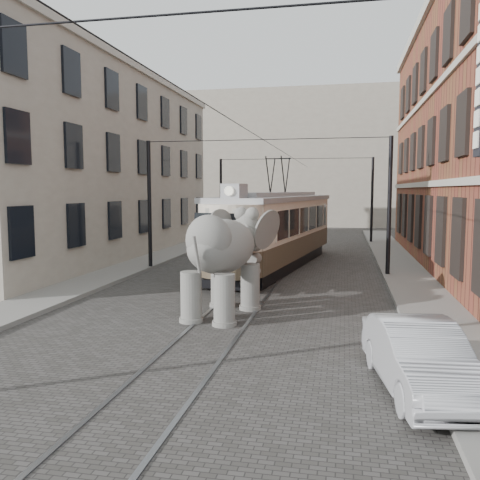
# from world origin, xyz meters

# --- Properties ---
(ground) EXTENTS (120.00, 120.00, 0.00)m
(ground) POSITION_xyz_m (0.00, 0.00, 0.00)
(ground) COLOR #403D3B
(tram_rails) EXTENTS (1.54, 80.00, 0.02)m
(tram_rails) POSITION_xyz_m (0.00, 0.00, 0.01)
(tram_rails) COLOR slate
(tram_rails) RESTS_ON ground
(sidewalk_right) EXTENTS (2.00, 60.00, 0.15)m
(sidewalk_right) POSITION_xyz_m (6.00, 0.00, 0.07)
(sidewalk_right) COLOR slate
(sidewalk_right) RESTS_ON ground
(sidewalk_left) EXTENTS (2.00, 60.00, 0.15)m
(sidewalk_left) POSITION_xyz_m (-6.50, 0.00, 0.07)
(sidewalk_left) COLOR slate
(sidewalk_left) RESTS_ON ground
(stucco_building) EXTENTS (7.00, 24.00, 10.00)m
(stucco_building) POSITION_xyz_m (-11.00, 10.00, 5.00)
(stucco_building) COLOR gray
(stucco_building) RESTS_ON ground
(distant_block) EXTENTS (28.00, 10.00, 14.00)m
(distant_block) POSITION_xyz_m (0.00, 40.00, 7.00)
(distant_block) COLOR gray
(distant_block) RESTS_ON ground
(catenary) EXTENTS (11.00, 30.20, 6.00)m
(catenary) POSITION_xyz_m (-0.20, 5.00, 3.00)
(catenary) COLOR black
(catenary) RESTS_ON ground
(tram) EXTENTS (4.66, 13.59, 5.29)m
(tram) POSITION_xyz_m (0.17, 7.95, 2.64)
(tram) COLOR beige
(tram) RESTS_ON ground
(elephant) EXTENTS (3.76, 5.66, 3.21)m
(elephant) POSITION_xyz_m (-0.19, -1.91, 1.60)
(elephant) COLOR slate
(elephant) RESTS_ON ground
(parked_car) EXTENTS (2.02, 4.12, 1.30)m
(parked_car) POSITION_xyz_m (4.76, -6.75, 0.65)
(parked_car) COLOR #A5A5A9
(parked_car) RESTS_ON ground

